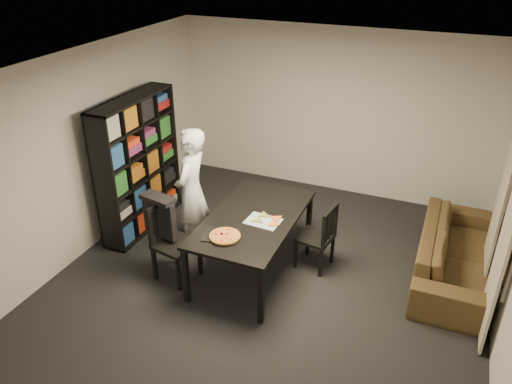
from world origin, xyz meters
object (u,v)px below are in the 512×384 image
at_px(bookshelf, 138,165).
at_px(baking_tray, 221,235).
at_px(chair_left, 170,236).
at_px(dining_table, 253,222).
at_px(person, 192,192).
at_px(sofa, 455,253).
at_px(pepperoni_pizza, 225,236).
at_px(chair_right, 322,234).

bearing_deg(bookshelf, baking_tray, -27.93).
height_order(bookshelf, chair_left, bookshelf).
height_order(dining_table, person, person).
height_order(bookshelf, sofa, bookshelf).
distance_m(bookshelf, pepperoni_pizza, 2.00).
distance_m(bookshelf, dining_table, 1.93).
bearing_deg(sofa, baking_tray, 118.55).
bearing_deg(person, sofa, 95.41).
height_order(person, sofa, person).
bearing_deg(chair_right, pepperoni_pizza, -34.67).
bearing_deg(baking_tray, pepperoni_pizza, -27.78).
xyz_separation_m(chair_right, person, (-1.67, -0.22, 0.35)).
relative_size(dining_table, baking_tray, 4.57).
xyz_separation_m(person, sofa, (3.23, 0.70, -0.54)).
bearing_deg(pepperoni_pizza, person, 139.29).
distance_m(chair_left, person, 0.69).
distance_m(bookshelf, baking_tray, 1.94).
bearing_deg(dining_table, chair_left, -151.61).
distance_m(bookshelf, chair_left, 1.37).
relative_size(dining_table, pepperoni_pizza, 5.23).
height_order(dining_table, pepperoni_pizza, pepperoni_pizza).
height_order(chair_left, chair_right, chair_left).
xyz_separation_m(dining_table, person, (-0.91, 0.14, 0.16)).
bearing_deg(pepperoni_pizza, bookshelf, 152.08).
height_order(bookshelf, baking_tray, bookshelf).
height_order(chair_right, person, person).
bearing_deg(bookshelf, chair_right, -0.65).
relative_size(dining_table, sofa, 0.86).
height_order(bookshelf, pepperoni_pizza, bookshelf).
distance_m(dining_table, sofa, 2.50).
xyz_separation_m(bookshelf, baking_tray, (1.71, -0.90, -0.18)).
xyz_separation_m(person, baking_tray, (0.74, -0.66, -0.08)).
height_order(baking_tray, sofa, baking_tray).
height_order(dining_table, chair_right, chair_right).
relative_size(chair_left, pepperoni_pizza, 2.80).
bearing_deg(pepperoni_pizza, chair_left, 175.05).
bearing_deg(chair_right, dining_table, -55.53).
xyz_separation_m(chair_left, chair_right, (1.65, 0.84, -0.06)).
height_order(chair_left, pepperoni_pizza, chair_left).
height_order(person, baking_tray, person).
height_order(bookshelf, dining_table, bookshelf).
relative_size(chair_right, pepperoni_pizza, 2.49).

